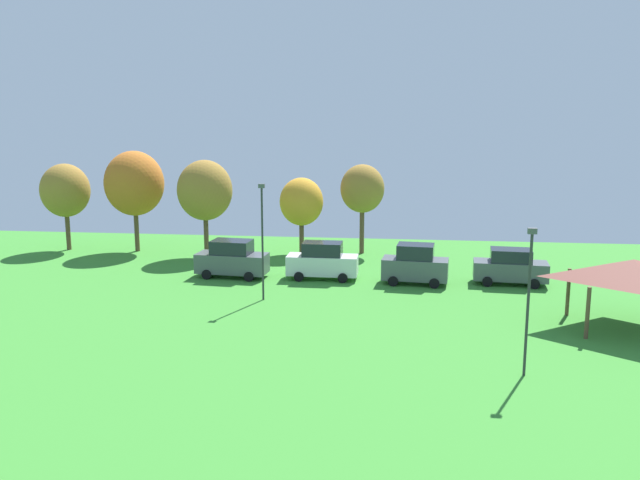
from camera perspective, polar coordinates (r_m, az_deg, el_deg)
parked_car_leftmost at (r=45.45m, az=-7.42°, el=-1.60°), size 4.85×2.42×2.50m
parked_car_second_from_left at (r=44.56m, az=0.20°, el=-1.78°), size 4.66×1.99×2.47m
parked_car_third_from_left at (r=43.73m, az=8.02°, el=-2.07°), size 4.33×2.36×2.58m
parked_car_rightmost_in_row at (r=44.91m, az=15.74°, el=-2.19°), size 4.75×2.34×2.30m
park_pavilion at (r=37.57m, az=24.87°, el=-2.27°), size 6.71×5.05×3.60m
light_post_1 at (r=29.16m, az=17.16°, el=-4.35°), size 0.36×0.20×6.29m
light_post_2 at (r=39.26m, az=-4.88°, el=0.35°), size 0.36×0.20×6.85m
treeline_tree_0 at (r=57.15m, az=-20.67°, el=3.91°), size 3.83×3.83×6.88m
treeline_tree_1 at (r=54.80m, az=-15.37°, el=4.61°), size 4.59×4.59×7.91m
treeline_tree_2 at (r=51.65m, az=-9.68°, el=4.13°), size 4.14×4.14×7.35m
treeline_tree_3 at (r=52.13m, az=-1.58°, el=3.22°), size 3.36×3.36×5.92m
treeline_tree_4 at (r=52.20m, az=3.59°, el=4.31°), size 3.38×3.38×6.93m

